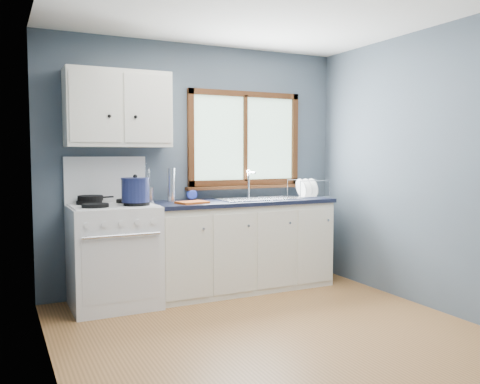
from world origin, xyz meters
name	(u,v)px	position (x,y,z in m)	size (l,w,h in m)	color
floor	(287,344)	(0.00, 0.00, -0.01)	(3.20, 3.60, 0.02)	#9A6736
wall_back	(197,167)	(0.00, 1.81, 1.25)	(3.20, 0.02, 2.50)	#4C5864
wall_left	(50,178)	(-1.61, 0.00, 1.25)	(0.02, 3.60, 2.50)	#4C5864
wall_right	(450,170)	(1.61, 0.00, 1.25)	(0.02, 3.60, 2.50)	#4C5864
gas_range	(113,252)	(-0.95, 1.47, 0.49)	(0.76, 0.69, 1.36)	white
base_cabinets	(242,249)	(0.36, 1.49, 0.41)	(1.85, 0.60, 0.88)	white
countertop	(242,202)	(0.36, 1.49, 0.90)	(1.89, 0.64, 0.04)	black
sink	(257,205)	(0.54, 1.49, 0.86)	(0.84, 0.46, 0.44)	silver
window	(245,145)	(0.54, 1.77, 1.48)	(1.36, 0.10, 1.03)	#9EC6A8
upper_cabinets	(118,109)	(-0.85, 1.63, 1.80)	(0.95, 0.35, 0.70)	white
skillet	(91,198)	(-1.11, 1.64, 0.98)	(0.36, 0.28, 0.05)	black
stockpot	(135,190)	(-0.78, 1.32, 1.07)	(0.26, 0.26, 0.25)	#191F4A
utensil_crock	(148,194)	(-0.57, 1.68, 1.00)	(0.14, 0.14, 0.37)	silver
thermos	(171,185)	(-0.36, 1.59, 1.08)	(0.08, 0.08, 0.33)	silver
soap_bottle	(192,186)	(-0.11, 1.68, 1.06)	(0.11, 0.11, 0.28)	blue
dish_towel	(192,202)	(-0.23, 1.35, 0.93)	(0.28, 0.20, 0.02)	#C25119
dish_rack	(308,192)	(1.14, 1.48, 0.97)	(0.39, 0.30, 0.20)	silver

